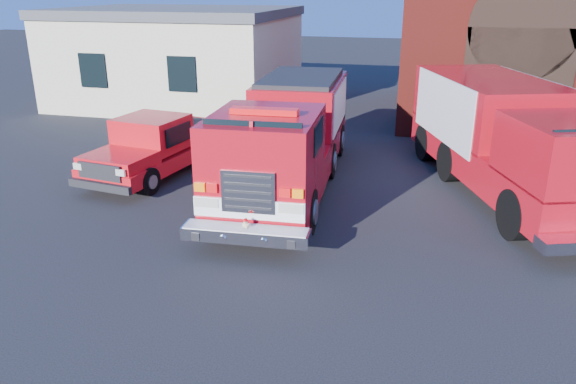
% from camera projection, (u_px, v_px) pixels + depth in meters
% --- Properties ---
extents(ground, '(100.00, 100.00, 0.00)m').
position_uv_depth(ground, '(301.00, 226.00, 13.23)').
color(ground, black).
rests_on(ground, ground).
extents(parking_stripe_mid, '(0.12, 3.00, 0.01)m').
position_uv_depth(parking_stripe_mid, '(566.00, 193.00, 15.33)').
color(parking_stripe_mid, yellow).
rests_on(parking_stripe_mid, ground).
extents(parking_stripe_far, '(0.12, 3.00, 0.01)m').
position_uv_depth(parking_stripe_far, '(547.00, 161.00, 18.05)').
color(parking_stripe_far, yellow).
rests_on(parking_stripe_far, ground).
extents(side_building, '(10.20, 8.20, 4.35)m').
position_uv_depth(side_building, '(179.00, 56.00, 26.37)').
color(side_building, beige).
rests_on(side_building, ground).
extents(fire_engine, '(3.09, 9.21, 2.80)m').
position_uv_depth(fire_engine, '(288.00, 136.00, 15.38)').
color(fire_engine, black).
rests_on(fire_engine, ground).
extents(pickup_truck, '(2.68, 5.61, 1.77)m').
position_uv_depth(pickup_truck, '(159.00, 146.00, 16.75)').
color(pickup_truck, black).
rests_on(pickup_truck, ground).
extents(secondary_truck, '(5.60, 9.29, 2.89)m').
position_uv_depth(secondary_truck, '(509.00, 135.00, 14.98)').
color(secondary_truck, black).
rests_on(secondary_truck, ground).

